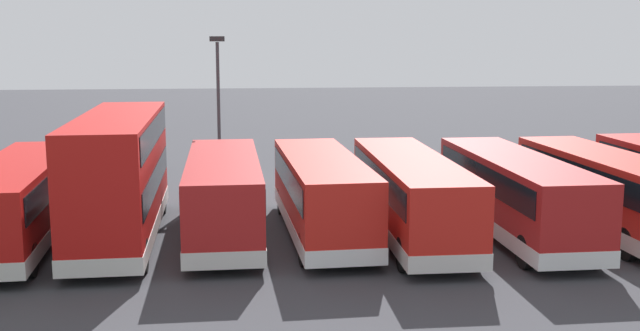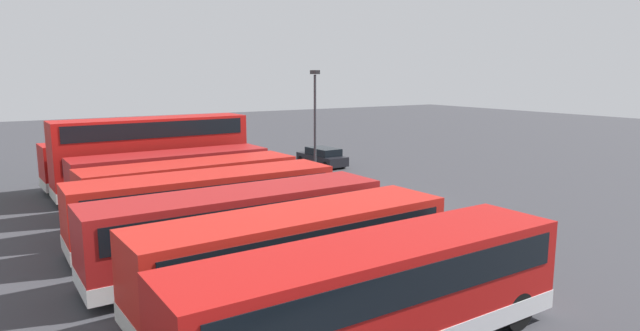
% 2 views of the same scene
% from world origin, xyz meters
% --- Properties ---
extents(ground_plane, '(140.00, 140.00, 0.00)m').
position_xyz_m(ground_plane, '(0.00, 0.00, 0.00)').
color(ground_plane, '#38383D').
extents(bus_single_deck_second, '(3.07, 10.44, 2.95)m').
position_xyz_m(bus_single_deck_second, '(-9.04, 10.87, 1.62)').
color(bus_single_deck_second, red).
rests_on(bus_single_deck_second, ground).
extents(bus_single_deck_third, '(2.79, 10.98, 2.95)m').
position_xyz_m(bus_single_deck_third, '(-5.45, 11.17, 1.62)').
color(bus_single_deck_third, '#A51919').
rests_on(bus_single_deck_third, ground).
extents(bus_single_deck_fourth, '(2.62, 11.13, 2.95)m').
position_xyz_m(bus_single_deck_fourth, '(-1.59, 10.98, 1.62)').
color(bus_single_deck_fourth, red).
rests_on(bus_single_deck_fourth, ground).
extents(bus_single_deck_fifth, '(3.06, 10.34, 2.95)m').
position_xyz_m(bus_single_deck_fifth, '(1.63, 10.53, 1.62)').
color(bus_single_deck_fifth, red).
rests_on(bus_single_deck_fifth, ground).
extents(bus_single_deck_sixth, '(2.81, 10.33, 2.95)m').
position_xyz_m(bus_single_deck_sixth, '(5.23, 10.38, 1.62)').
color(bus_single_deck_sixth, '#A51919').
rests_on(bus_single_deck_sixth, ground).
extents(bus_double_decker_seventh, '(2.89, 11.11, 4.55)m').
position_xyz_m(bus_double_decker_seventh, '(8.92, 10.37, 2.45)').
color(bus_double_decker_seventh, '#B71411').
rests_on(bus_double_decker_seventh, ground).
extents(bus_single_deck_far_end, '(3.16, 11.07, 2.95)m').
position_xyz_m(bus_single_deck_far_end, '(12.37, 10.61, 1.62)').
color(bus_single_deck_far_end, '#B71411').
rests_on(bus_single_deck_far_end, ground).
extents(car_hatchback_silver, '(4.67, 2.01, 1.43)m').
position_xyz_m(car_hatchback_silver, '(11.97, -3.40, 0.70)').
color(car_hatchback_silver, black).
rests_on(car_hatchback_silver, ground).
extents(lamp_post_tall, '(0.70, 0.30, 7.29)m').
position_xyz_m(lamp_post_tall, '(5.62, 1.17, 4.31)').
color(lamp_post_tall, '#38383D').
rests_on(lamp_post_tall, ground).
extents(waste_bin_yellow, '(0.60, 0.60, 0.95)m').
position_xyz_m(waste_bin_yellow, '(-8.40, 0.24, 0.47)').
color(waste_bin_yellow, '#333338').
rests_on(waste_bin_yellow, ground).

